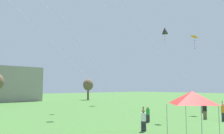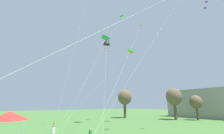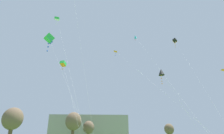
{
  "view_description": "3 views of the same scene",
  "coord_description": "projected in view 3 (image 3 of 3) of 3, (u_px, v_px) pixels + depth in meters",
  "views": [
    {
      "loc": [
        -21.46,
        -5.37,
        3.46
      ],
      "look_at": [
        -5.09,
        13.24,
        5.76
      ],
      "focal_mm": 35.0,
      "sensor_mm": 36.0,
      "label": 1
    },
    {
      "loc": [
        10.06,
        1.45,
        3.83
      ],
      "look_at": [
        -3.92,
        11.21,
        8.13
      ],
      "focal_mm": 24.0,
      "sensor_mm": 36.0,
      "label": 2
    },
    {
      "loc": [
        -8.25,
        -9.09,
        3.68
      ],
      "look_at": [
        -6.6,
        9.66,
        10.56
      ],
      "focal_mm": 28.0,
      "sensor_mm": 36.0,
      "label": 3
    }
  ],
  "objects": [
    {
      "name": "tree_near_right",
      "position": [
        89.0,
        128.0,
        48.23
      ],
      "size": [
        3.11,
        3.11,
        6.27
      ],
      "color": "brown",
      "rests_on": "ground"
    },
    {
      "name": "kite_green_box_1",
      "position": [
        57.0,
        19.0,
        38.17
      ],
      "size": [
        9.89,
        18.56,
        27.18
      ],
      "color": "silver",
      "rests_on": "ground"
    },
    {
      "name": "distant_building",
      "position": [
        90.0,
        129.0,
        59.6
      ],
      "size": [
        24.54,
        13.87,
        8.42
      ],
      "primitive_type": "cube",
      "color": "gray",
      "rests_on": "ground"
    },
    {
      "name": "kite_cyan_diamond_4",
      "position": [
        135.0,
        37.0,
        38.29
      ],
      "size": [
        2.86,
        20.63,
        23.6
      ],
      "color": "silver",
      "rests_on": "ground"
    },
    {
      "name": "kite_green_box_8",
      "position": [
        63.0,
        64.0,
        35.41
      ],
      "size": [
        7.59,
        19.67,
        17.04
      ],
      "color": "silver",
      "rests_on": "ground"
    },
    {
      "name": "kite_orange_delta_0",
      "position": [
        117.0,
        52.0,
        29.61
      ],
      "size": [
        9.54,
        14.93,
        16.71
      ],
      "color": "silver",
      "rests_on": "ground"
    },
    {
      "name": "tree_far_centre",
      "position": [
        169.0,
        129.0,
        52.11
      ],
      "size": [
        2.82,
        2.82,
        5.69
      ],
      "color": "brown",
      "rests_on": "ground"
    },
    {
      "name": "tree_far_left",
      "position": [
        13.0,
        119.0,
        37.15
      ],
      "size": [
        4.18,
        4.18,
        8.43
      ],
      "color": "brown",
      "rests_on": "ground"
    },
    {
      "name": "kite_black_box_5",
      "position": [
        175.0,
        41.0,
        47.36
      ],
      "size": [
        5.59,
        22.58,
        27.4
      ],
      "color": "silver",
      "rests_on": "ground"
    },
    {
      "name": "tree_far_right",
      "position": [
        73.0,
        122.0,
        44.93
      ],
      "size": [
        4.08,
        4.08,
        8.24
      ],
      "color": "brown",
      "rests_on": "ground"
    },
    {
      "name": "kite_green_box_7",
      "position": [
        49.0,
        39.0,
        30.16
      ],
      "size": [
        10.36,
        12.77,
        19.51
      ],
      "color": "silver",
      "rests_on": "ground"
    },
    {
      "name": "kite_black_diamond_3",
      "position": [
        161.0,
        72.0,
        19.31
      ],
      "size": [
        4.05,
        3.05,
        10.17
      ],
      "color": "silver",
      "rests_on": "ground"
    }
  ]
}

